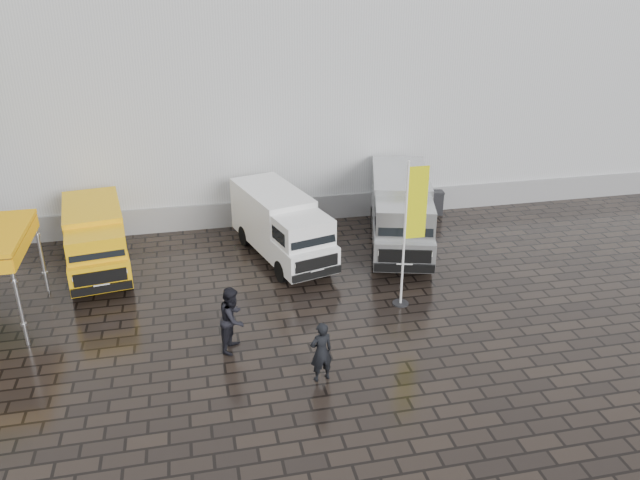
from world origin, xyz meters
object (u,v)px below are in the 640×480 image
(van_silver, at_px, (400,214))
(person_front, at_px, (321,352))
(wheelie_bin, at_px, (435,202))
(van_yellow, at_px, (96,242))
(person_tent, at_px, (233,319))
(flagpole, at_px, (411,228))
(van_white, at_px, (282,227))

(van_silver, distance_m, person_front, 8.61)
(wheelie_bin, bearing_deg, van_yellow, -157.51)
(van_yellow, distance_m, person_tent, 6.93)
(flagpole, bearing_deg, person_tent, -166.05)
(van_white, relative_size, person_front, 3.25)
(van_silver, bearing_deg, van_yellow, -165.15)
(flagpole, bearing_deg, van_yellow, 155.63)
(van_white, height_order, person_front, van_white)
(van_white, height_order, van_silver, van_silver)
(flagpole, relative_size, wheelie_bin, 4.64)
(van_white, xyz_separation_m, van_silver, (4.36, 0.00, 0.15))
(wheelie_bin, bearing_deg, person_front, -113.95)
(flagpole, relative_size, person_tent, 2.47)
(wheelie_bin, distance_m, person_front, 12.39)
(van_white, height_order, wheelie_bin, van_white)
(van_yellow, xyz_separation_m, van_silver, (10.60, -0.18, 0.20))
(flagpole, distance_m, wheelie_bin, 8.14)
(person_front, xyz_separation_m, person_tent, (-2.01, 1.86, 0.11))
(flagpole, distance_m, person_tent, 5.79)
(flagpole, bearing_deg, wheelie_bin, 61.81)
(van_white, height_order, flagpole, flagpole)
(van_white, relative_size, person_tent, 2.88)
(van_yellow, xyz_separation_m, flagpole, (9.45, -4.28, 1.43))
(van_white, bearing_deg, wheelie_bin, 6.88)
(van_yellow, relative_size, flagpole, 1.04)
(flagpole, bearing_deg, van_white, 128.06)
(van_white, xyz_separation_m, wheelie_bin, (6.93, 2.84, -0.66))
(person_front, bearing_deg, flagpole, -149.53)
(van_yellow, distance_m, van_silver, 10.61)
(van_yellow, relative_size, person_front, 2.90)
(van_silver, relative_size, wheelie_bin, 6.07)
(van_silver, xyz_separation_m, wheelie_bin, (2.57, 2.84, -0.80))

